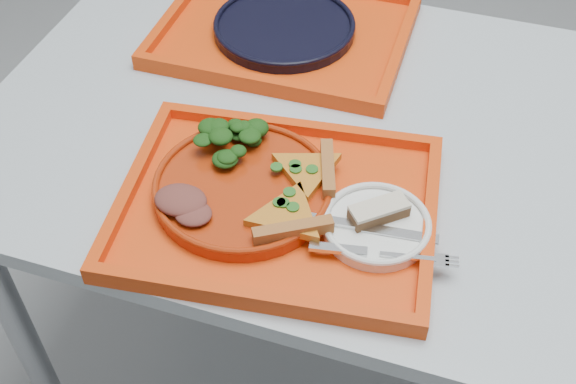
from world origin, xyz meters
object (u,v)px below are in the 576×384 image
object	(u,v)px
navy_plate	(284,28)
dinner_plate	(243,189)
tray_far	(284,35)
tray_main	(277,209)
dessert_bar	(379,211)

from	to	relation	value
navy_plate	dinner_plate	bearing A→B (deg)	-80.07
tray_far	dinner_plate	bearing A→B (deg)	-80.77
tray_main	navy_plate	distance (m)	0.44
dinner_plate	dessert_bar	xyz separation A→B (m)	(0.20, 0.00, 0.02)
navy_plate	tray_main	bearing A→B (deg)	-73.21
dinner_plate	dessert_bar	distance (m)	0.20
tray_main	navy_plate	size ratio (longest dim) A/B	1.73
dinner_plate	navy_plate	distance (m)	0.42
navy_plate	dessert_bar	xyz separation A→B (m)	(0.27, -0.41, 0.02)
navy_plate	dessert_bar	world-z (taller)	dessert_bar
dinner_plate	navy_plate	bearing A→B (deg)	99.93
tray_far	dessert_bar	size ratio (longest dim) A/B	5.38
tray_far	navy_plate	bearing A→B (deg)	0.00
tray_far	dessert_bar	distance (m)	0.49
navy_plate	dessert_bar	bearing A→B (deg)	-56.33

